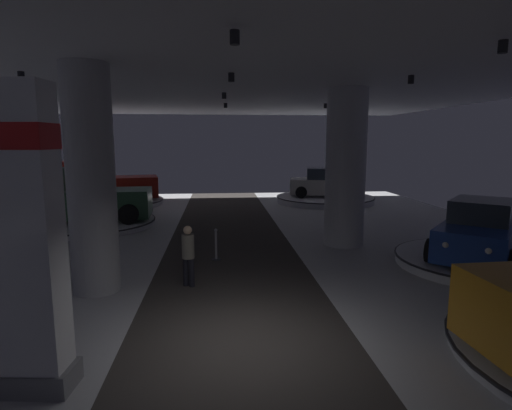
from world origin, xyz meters
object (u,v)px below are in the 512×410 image
object	(u,v)px
display_platform_deep_left	(112,202)
display_car_mid_right	(480,232)
display_platform_mid_right	(477,261)
display_platform_far_left	(89,223)
display_car_deep_right	(325,184)
pickup_truck_deep_left	(105,184)
visitor_walking_near	(188,252)
pickup_truck_far_left	(80,199)
column_right	(345,168)
column_left	(91,181)
display_platform_deep_right	(325,199)
brand_sign_pylon	(20,238)

from	to	relation	value
display_platform_deep_left	display_car_mid_right	size ratio (longest dim) A/B	1.37
display_platform_mid_right	display_platform_far_left	distance (m)	15.12
display_platform_deep_left	display_car_deep_right	bearing A→B (deg)	-1.35
pickup_truck_deep_left	visitor_walking_near	xyz separation A→B (m)	(5.78, -14.16, -0.30)
pickup_truck_far_left	visitor_walking_near	distance (m)	9.55
display_car_mid_right	column_right	bearing A→B (deg)	137.51
column_left	display_platform_far_left	bearing A→B (deg)	107.99
display_car_deep_right	display_car_mid_right	bearing A→B (deg)	-84.54
pickup_truck_deep_left	display_car_deep_right	world-z (taller)	pickup_truck_deep_left
display_platform_deep_left	display_car_mid_right	xyz separation A→B (m)	(13.94, -13.30, 0.90)
column_left	display_car_mid_right	world-z (taller)	column_left
visitor_walking_near	column_right	bearing A→B (deg)	36.24
display_platform_mid_right	visitor_walking_near	distance (m)	8.53
display_platform_deep_left	pickup_truck_far_left	xyz separation A→B (m)	(0.26, -6.23, 1.03)
display_platform_deep_right	brand_sign_pylon	bearing A→B (deg)	-117.13
visitor_walking_near	pickup_truck_far_left	bearing A→B (deg)	123.07
display_car_mid_right	visitor_walking_near	bearing A→B (deg)	-173.75
column_right	brand_sign_pylon	xyz separation A→B (m)	(-7.31, -8.09, -0.42)
column_left	pickup_truck_far_left	world-z (taller)	column_left
column_right	pickup_truck_deep_left	xyz separation A→B (m)	(-11.05, 10.30, -1.54)
brand_sign_pylon	display_platform_mid_right	bearing A→B (deg)	26.07
display_platform_deep_right	display_car_deep_right	xyz separation A→B (m)	(-0.03, 0.01, 0.93)
column_right	display_platform_far_left	xyz separation A→B (m)	(-10.15, 4.16, -2.61)
visitor_walking_near	brand_sign_pylon	bearing A→B (deg)	-115.84
pickup_truck_far_left	visitor_walking_near	xyz separation A→B (m)	(5.21, -8.00, -0.28)
column_right	display_platform_far_left	world-z (taller)	column_right
column_right	display_platform_deep_right	size ratio (longest dim) A/B	0.93
display_platform_far_left	column_left	bearing A→B (deg)	-72.01
brand_sign_pylon	pickup_truck_deep_left	size ratio (longest dim) A/B	0.81
display_platform_deep_right	pickup_truck_far_left	world-z (taller)	pickup_truck_far_left
pickup_truck_far_left	visitor_walking_near	size ratio (longest dim) A/B	3.41
column_left	display_platform_deep_left	xyz separation A→B (m)	(-3.21, 14.29, -2.60)
display_platform_deep_left	display_car_deep_right	size ratio (longest dim) A/B	1.32
column_right	display_platform_deep_left	distance (m)	15.15
display_platform_deep_left	visitor_walking_near	distance (m)	15.26
display_car_mid_right	pickup_truck_far_left	distance (m)	15.40
brand_sign_pylon	visitor_walking_near	distance (m)	4.91
brand_sign_pylon	pickup_truck_far_left	xyz separation A→B (m)	(-3.16, 12.23, -1.14)
display_platform_deep_left	display_platform_mid_right	size ratio (longest dim) A/B	1.26
column_right	pickup_truck_far_left	distance (m)	11.37
column_left	display_platform_deep_left	distance (m)	14.87
brand_sign_pylon	display_car_mid_right	size ratio (longest dim) A/B	1.04
display_platform_deep_left	display_car_mid_right	distance (m)	19.29
pickup_truck_deep_left	display_car_mid_right	xyz separation A→B (m)	(14.25, -13.24, -0.15)
display_platform_far_left	visitor_walking_near	size ratio (longest dim) A/B	3.57
display_platform_deep_left	display_platform_deep_right	bearing A→B (deg)	-1.38
display_platform_deep_right	visitor_walking_near	bearing A→B (deg)	-117.52
pickup_truck_deep_left	pickup_truck_far_left	bearing A→B (deg)	-84.68
column_right	brand_sign_pylon	world-z (taller)	column_right
display_platform_mid_right	display_platform_deep_right	size ratio (longest dim) A/B	0.80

